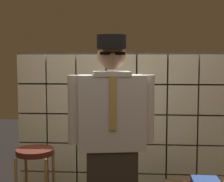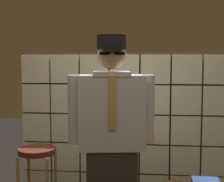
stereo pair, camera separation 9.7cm
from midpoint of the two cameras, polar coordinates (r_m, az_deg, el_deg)
name	(u,v)px [view 1 (the left image)]	position (r m, az deg, el deg)	size (l,w,h in m)	color
glass_block_wall	(121,128)	(3.68, 0.83, -6.33)	(2.28, 0.10, 1.63)	beige
standing_person	(112,140)	(2.72, -1.11, -8.27)	(0.69, 0.33, 1.73)	#382D23
bar_stool	(35,169)	(3.23, -13.65, -12.68)	(0.34, 0.34, 0.74)	#592319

